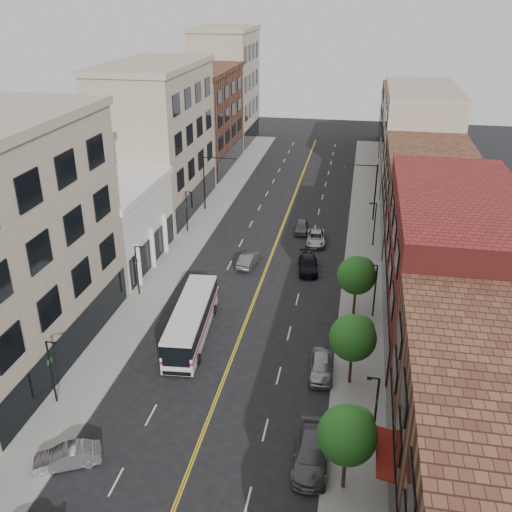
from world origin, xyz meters
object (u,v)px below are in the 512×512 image
Objects in this scene: car_angle_b at (67,457)px; city_bus at (191,319)px; car_parked_mid at (312,454)px; car_lane_c at (301,227)px; car_lane_a at (308,264)px; car_lane_b at (316,238)px; car_parked_far at (321,366)px; car_lane_behind at (249,259)px.

city_bus is at bearing 141.57° from car_angle_b.
car_parked_mid reaches higher than car_lane_c.
car_lane_a is 1.02× the size of car_lane_b.
car_angle_b is 0.93× the size of car_parked_far.
car_lane_b is (11.91, 36.87, -0.00)m from car_angle_b.
city_bus reaches higher than car_lane_b.
car_lane_a reaches higher than car_angle_b.
car_lane_b is (8.48, 21.61, -1.06)m from city_bus.
car_lane_behind is at bearing 171.19° from car_lane_a.
car_parked_mid is 26.86m from car_lane_a.
city_bus is 2.20× the size of car_parked_mid.
city_bus reaches higher than car_angle_b.
car_parked_mid is at bearing 75.30° from car_angle_b.
car_lane_a is (6.32, -0.11, 0.00)m from car_lane_behind.
car_parked_mid is 1.09× the size of car_lane_a.
car_lane_behind reaches higher than car_lane_c.
car_parked_mid reaches higher than car_lane_behind.
car_angle_b is (-3.43, -15.25, -1.05)m from city_bus.
car_angle_b is 0.85× the size of car_lane_b.
car_lane_a is 1.22× the size of car_lane_c.
car_lane_c reaches higher than car_lane_b.
car_lane_a is at bearing 132.57° from car_angle_b.
car_lane_a is 10.49m from car_lane_c.
car_lane_behind is 1.08× the size of car_lane_c.
car_lane_behind is at bearing 108.58° from car_parked_mid.
car_lane_a is at bearing 95.65° from car_parked_far.
city_bus is at bearing 160.40° from car_parked_far.
car_parked_mid is 1.34× the size of car_lane_c.
city_bus is 11.61m from car_parked_far.
car_parked_mid reaches higher than car_angle_b.
car_parked_far is at bearing 124.23° from car_lane_behind.
car_lane_a reaches higher than car_lane_c.
car_parked_far is 1.02× the size of car_lane_behind.
car_lane_a reaches higher than car_lane_b.
car_angle_b is at bearing 86.58° from car_lane_behind.
car_lane_behind reaches higher than car_angle_b.
car_parked_far is 0.91× the size of car_lane_b.
car_angle_b is 0.76× the size of car_parked_mid.
car_lane_a is (11.74, 29.57, 0.04)m from car_angle_b.
car_parked_far is at bearing 103.83° from car_angle_b.
car_lane_behind reaches higher than car_lane_b.
car_lane_b is at bearing 94.20° from car_parked_mid.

